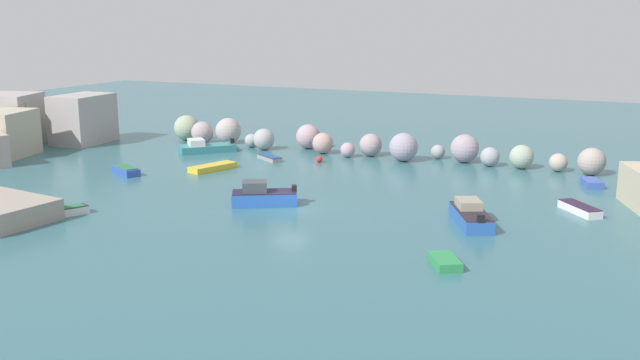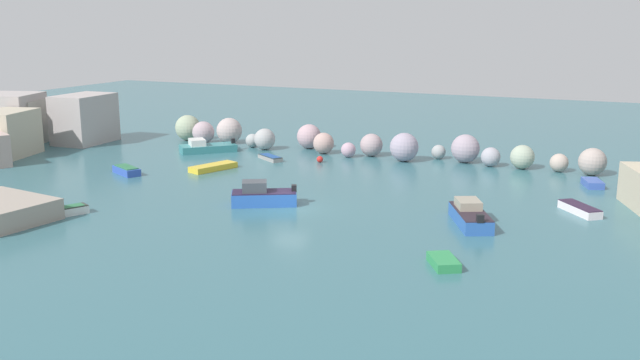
{
  "view_description": "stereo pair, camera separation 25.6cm",
  "coord_description": "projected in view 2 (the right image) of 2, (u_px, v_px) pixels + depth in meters",
  "views": [
    {
      "loc": [
        22.16,
        -44.02,
        13.36
      ],
      "look_at": [
        0.0,
        5.17,
        1.0
      ],
      "focal_mm": 40.05,
      "sensor_mm": 36.0,
      "label": 1
    },
    {
      "loc": [
        22.4,
        -43.92,
        13.36
      ],
      "look_at": [
        0.0,
        5.17,
        1.0
      ],
      "focal_mm": 40.05,
      "sensor_mm": 36.0,
      "label": 2
    }
  ],
  "objects": [
    {
      "name": "moored_boat_2",
      "position": [
        213.0,
        167.0,
        63.71
      ],
      "size": [
        2.86,
        4.69,
        0.51
      ],
      "rotation": [
        0.0,
        0.0,
        1.24
      ],
      "color": "yellow",
      "rests_on": "cove_water"
    },
    {
      "name": "moored_boat_4",
      "position": [
        126.0,
        170.0,
        61.99
      ],
      "size": [
        3.42,
        2.56,
        0.69
      ],
      "rotation": [
        0.0,
        0.0,
        2.67
      ],
      "color": "#3051B6",
      "rests_on": "cove_water"
    },
    {
      "name": "moored_boat_0",
      "position": [
        593.0,
        183.0,
        57.5
      ],
      "size": [
        2.0,
        2.73,
        0.54
      ],
      "rotation": [
        0.0,
        0.0,
        1.9
      ],
      "color": "#3B5AB5",
      "rests_on": "cove_water"
    },
    {
      "name": "moored_boat_5",
      "position": [
        65.0,
        211.0,
        49.12
      ],
      "size": [
        2.25,
        3.13,
        0.61
      ],
      "rotation": [
        0.0,
        0.0,
        1.12
      ],
      "color": "silver",
      "rests_on": "cove_water"
    },
    {
      "name": "moored_boat_7",
      "position": [
        262.0,
        196.0,
        51.79
      ],
      "size": [
        5.0,
        3.91,
        1.78
      ],
      "rotation": [
        0.0,
        0.0,
        3.65
      ],
      "color": "blue",
      "rests_on": "cove_water"
    },
    {
      "name": "channel_buoy",
      "position": [
        320.0,
        159.0,
        67.0
      ],
      "size": [
        0.6,
        0.6,
        0.6
      ],
      "primitive_type": "sphere",
      "color": "red",
      "rests_on": "cove_water"
    },
    {
      "name": "moored_boat_8",
      "position": [
        470.0,
        215.0,
        47.02
      ],
      "size": [
        3.96,
        5.53,
        1.49
      ],
      "rotation": [
        0.0,
        0.0,
        2.03
      ],
      "color": "#2D5CAF",
      "rests_on": "cove_water"
    },
    {
      "name": "moored_boat_6",
      "position": [
        444.0,
        262.0,
        39.09
      ],
      "size": [
        2.38,
        2.76,
        0.5
      ],
      "rotation": [
        0.0,
        0.0,
        2.11
      ],
      "color": "#2D8D4E",
      "rests_on": "cove_water"
    },
    {
      "name": "moored_boat_3",
      "position": [
        580.0,
        209.0,
        49.64
      ],
      "size": [
        3.19,
        3.56,
        0.6
      ],
      "rotation": [
        0.0,
        0.0,
        2.25
      ],
      "color": "white",
      "rests_on": "cove_water"
    },
    {
      "name": "moored_boat_9",
      "position": [
        206.0,
        147.0,
        72.17
      ],
      "size": [
        5.53,
        5.52,
        1.38
      ],
      "rotation": [
        0.0,
        0.0,
        3.92
      ],
      "color": "teal",
      "rests_on": "cove_water"
    },
    {
      "name": "moored_boat_1",
      "position": [
        270.0,
        158.0,
        68.19
      ],
      "size": [
        3.22,
        2.6,
        0.43
      ],
      "rotation": [
        0.0,
        0.0,
        5.7
      ],
      "color": "gray",
      "rests_on": "cove_water"
    },
    {
      "name": "cliff_headland_left",
      "position": [
        13.0,
        126.0,
        75.32
      ],
      "size": [
        17.21,
        23.85,
        5.46
      ],
      "color": "#B89E94",
      "rests_on": "ground"
    },
    {
      "name": "rock_breakwater",
      "position": [
        341.0,
        142.0,
        71.11
      ],
      "size": [
        44.72,
        5.02,
        2.8
      ],
      "color": "#9FAD8E",
      "rests_on": "ground"
    },
    {
      "name": "cove_water",
      "position": [
        290.0,
        208.0,
        50.99
      ],
      "size": [
        160.0,
        160.0,
        0.0
      ],
      "primitive_type": "plane",
      "color": "#366771",
      "rests_on": "ground"
    }
  ]
}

